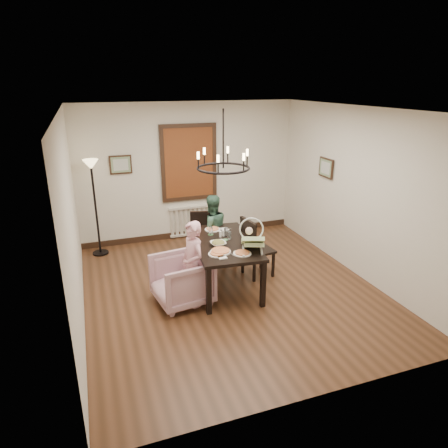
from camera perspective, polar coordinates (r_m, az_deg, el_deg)
room_shell at (r=6.32m, az=-0.14°, el=3.53°), size 4.51×5.00×2.81m
dining_table at (r=6.33m, az=-0.10°, el=-3.23°), size 1.08×1.74×0.78m
chair_far at (r=7.36m, az=-3.25°, el=-1.92°), size 0.49×0.49×0.90m
chair_right at (r=6.78m, az=4.92°, el=-3.24°), size 0.52×0.52×1.05m
armchair at (r=6.04m, az=-6.07°, el=-7.96°), size 0.92×0.90×0.73m
elderly_woman at (r=5.90m, az=-4.46°, el=-6.73°), size 0.34×0.44×1.08m
seated_man at (r=7.16m, az=-1.78°, el=-1.74°), size 0.56×0.45×1.08m
baby_bouncer at (r=5.94m, az=4.09°, el=-2.20°), size 0.55×0.63×0.34m
salad_bowl at (r=6.13m, az=-0.83°, el=-2.79°), size 0.29×0.29×0.07m
pizza_platter at (r=5.90m, az=-0.50°, el=-3.90°), size 0.31×0.31×0.04m
drinking_glass at (r=6.36m, az=0.72°, el=-1.67°), size 0.07×0.07×0.13m
window_blinds at (r=8.22m, az=-5.03°, el=8.70°), size 1.00×0.03×1.40m
radiator at (r=8.56m, az=-4.81°, el=0.49°), size 0.92×0.12×0.62m
picture_back at (r=8.00m, az=-14.55°, el=8.21°), size 0.42×0.03×0.36m
picture_right at (r=7.69m, az=14.37°, el=7.78°), size 0.03×0.42×0.36m
floor_lamp at (r=7.84m, az=-17.84°, el=1.99°), size 0.30×0.30×1.80m
chandelier at (r=5.96m, az=-0.11°, el=7.99°), size 0.80×0.80×0.04m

